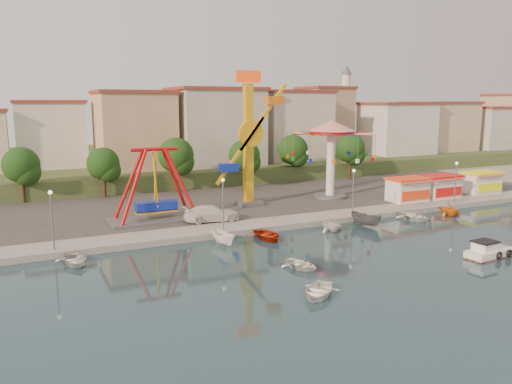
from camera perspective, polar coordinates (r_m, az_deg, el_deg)
ground at (r=44.03m, az=12.60°, el=-7.68°), size 200.00×200.00×0.00m
quay_deck at (r=99.17m, az=-10.05°, el=2.51°), size 200.00×100.00×0.60m
asphalt_pad at (r=69.19m, az=-2.86°, el=-0.40°), size 90.00×28.00×0.01m
hill_terrace at (r=103.81m, az=-10.82°, el=3.49°), size 200.00×60.00×3.00m
pirate_ship_ride at (r=55.04m, az=-11.42°, el=0.66°), size 10.00×5.00×8.00m
kamikaze_tower at (r=61.59m, az=-0.52°, el=5.71°), size 6.41×3.10×16.50m
wave_swinger at (r=67.29m, az=8.59°, el=5.72°), size 11.60×11.60×10.40m
booth_left at (r=68.02m, az=16.95°, el=0.31°), size 5.40×3.78×3.08m
booth_mid at (r=71.98m, az=20.32°, el=0.64°), size 5.40×3.78×3.08m
booth_right at (r=77.77m, az=24.35°, el=1.04°), size 5.40×3.78×3.08m
lamp_post_0 at (r=46.92m, az=-22.25°, el=-3.17°), size 0.14×0.14×5.00m
lamp_post_1 at (r=50.30m, az=-3.78°, el=-1.55°), size 0.14×0.14×5.00m
lamp_post_2 at (r=58.05m, az=11.04°, el=-0.13°), size 0.14×0.14×5.00m
lamp_post_3 at (r=68.72m, az=21.82°, el=0.91°), size 0.14×0.14×5.00m
tree_0 at (r=70.15m, az=-25.27°, el=2.80°), size 4.60×4.60×7.19m
tree_1 at (r=70.21m, az=-17.07°, el=3.11°), size 4.35×4.35×6.80m
tree_2 at (r=71.86m, az=-9.13°, el=4.16°), size 5.02×5.02×7.85m
tree_3 at (r=74.01m, az=-1.34°, el=4.18°), size 4.68×4.68×7.32m
tree_4 at (r=81.18m, az=4.25°, el=4.82°), size 4.86×4.86×7.60m
tree_5 at (r=85.12m, az=10.74°, el=4.90°), size 4.83×4.83×7.54m
building_1 at (r=84.48m, az=-22.31°, el=5.37°), size 12.33×9.01×8.63m
building_2 at (r=86.73m, az=-13.65°, el=6.81°), size 11.95×9.28×11.23m
building_3 at (r=87.73m, az=-4.29°, el=6.44°), size 12.59×10.50×9.20m
building_4 at (r=96.45m, az=2.48°, el=6.81°), size 10.75×9.23×9.24m
building_5 at (r=101.78m, az=9.67°, el=7.41°), size 12.77×10.96×11.21m
building_6 at (r=107.79m, az=15.33°, el=7.65°), size 8.23×8.98×12.36m
building_7 at (r=119.49m, az=18.08°, el=6.86°), size 11.59×10.93×8.76m
building_8 at (r=125.12m, az=24.86°, el=7.43°), size 12.84×9.28×12.58m
minaret at (r=106.77m, az=10.20°, el=9.64°), size 2.80×2.80×18.00m
cabin_motorboat at (r=48.25m, az=25.06°, el=-6.28°), size 4.86×2.19×1.66m
rowboat_a at (r=41.12m, az=5.17°, el=-8.26°), size 3.21×3.85×0.68m
rowboat_b at (r=35.67m, az=7.08°, el=-11.16°), size 4.60×4.51×0.78m
van at (r=54.31m, az=-5.08°, el=-2.44°), size 6.25×3.01×1.75m
moored_boat_0 at (r=44.61m, az=-20.02°, el=-7.31°), size 3.08×4.01×0.77m
moored_boat_2 at (r=47.53m, az=-3.69°, el=-5.25°), size 1.86×3.69×1.36m
moored_boat_3 at (r=49.45m, az=1.32°, el=-4.93°), size 3.12×4.22×0.84m
moored_boat_4 at (r=53.05m, az=8.53°, el=-3.59°), size 3.22×3.52×1.57m
moored_boat_5 at (r=55.73m, az=12.49°, el=-3.08°), size 2.52×4.17×1.51m
moored_boat_6 at (r=60.18m, az=17.61°, el=-2.66°), size 3.51×4.52×0.86m
moored_boat_7 at (r=63.90m, az=21.20°, el=-1.81°), size 2.92×3.28×1.59m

